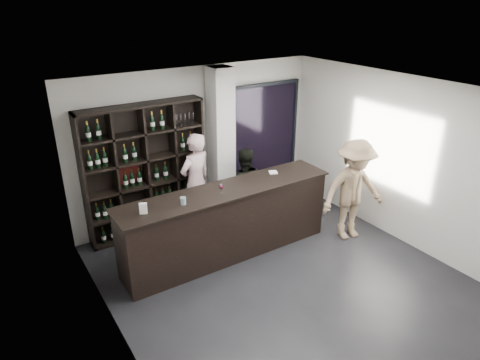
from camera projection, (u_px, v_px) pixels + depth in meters
floor at (284, 280)px, 6.65m from camera, size 5.00×5.50×0.01m
wine_shelf at (146, 171)px, 7.56m from camera, size 2.20×0.35×2.40m
structural_column at (221, 144)px, 8.13m from camera, size 0.40×0.40×2.90m
glass_panel at (265, 133)px, 8.92m from camera, size 1.60×0.08×2.10m
tasting_counter at (228, 222)px, 7.07m from camera, size 3.69×0.76×1.22m
taster_pink at (196, 182)px, 7.80m from camera, size 0.77×0.61×1.85m
taster_black at (244, 187)px, 7.99m from camera, size 0.91×0.83×1.52m
customer at (353, 190)px, 7.48m from camera, size 1.31×0.92×1.85m
wine_glass at (221, 188)px, 6.63m from camera, size 0.09×0.09×0.19m
spit_cup at (183, 201)px, 6.31m from camera, size 0.11×0.11×0.12m
napkin_stack at (273, 172)px, 7.43m from camera, size 0.18×0.18×0.02m
card_stand at (143, 208)px, 6.04m from camera, size 0.12×0.09×0.16m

